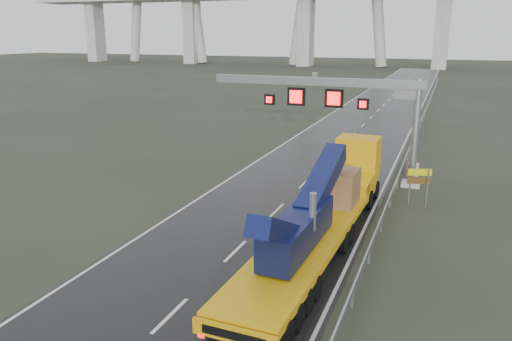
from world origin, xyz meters
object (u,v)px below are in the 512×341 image
at_px(striped_barrier, 413,171).
at_px(heavy_haul_truck, 329,201).
at_px(sign_gantry, 344,100).
at_px(exit_sign_pair, 419,180).

bearing_deg(striped_barrier, heavy_haul_truck, -86.33).
relative_size(heavy_haul_truck, striped_barrier, 16.13).
height_order(sign_gantry, exit_sign_pair, sign_gantry).
bearing_deg(striped_barrier, sign_gantry, -140.79).
relative_size(sign_gantry, exit_sign_pair, 6.26).
distance_m(heavy_haul_truck, striped_barrier, 12.35).
bearing_deg(exit_sign_pair, sign_gantry, 124.36).
xyz_separation_m(sign_gantry, striped_barrier, (4.74, 1.73, -5.01)).
bearing_deg(exit_sign_pair, striped_barrier, 78.85).
distance_m(sign_gantry, striped_barrier, 7.11).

